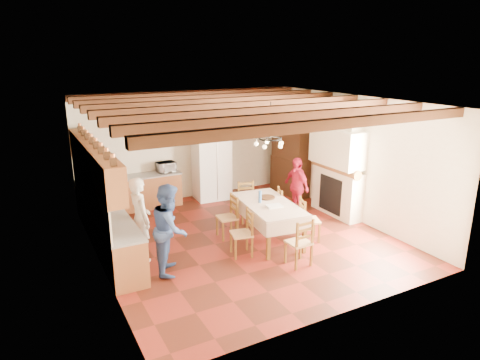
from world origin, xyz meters
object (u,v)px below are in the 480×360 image
person_woman_red (296,186)px  chair_left_far (227,217)px  chair_right_far (287,208)px  person_man (140,219)px  chair_end_far (248,202)px  chair_end_near (299,242)px  chair_left_near (241,233)px  chair_right_near (310,219)px  microwave (166,167)px  dining_table (269,207)px  refrigerator (211,166)px  person_woman_blue (170,229)px  hutch (291,153)px

person_woman_red → chair_left_far: bearing=-81.0°
chair_right_far → person_man: size_ratio=0.57×
chair_end_far → chair_end_near: bearing=-83.1°
chair_left_far → chair_left_near: bearing=-4.6°
chair_left_far → person_man: person_man is taller
chair_right_near → chair_right_far: (-0.03, 0.84, 0.00)m
chair_right_far → chair_right_near: bearing=-157.9°
chair_left_near → chair_end_far: size_ratio=1.00×
person_woman_red → chair_end_far: bearing=-100.2°
person_woman_red → microwave: size_ratio=3.07×
chair_right_far → microwave: bearing=54.2°
dining_table → chair_end_near: size_ratio=2.13×
refrigerator → chair_right_far: size_ratio=1.95×
chair_left_far → chair_right_far: (1.48, -0.14, 0.00)m
chair_end_far → person_man: 2.94m
chair_left_far → person_man: (-1.95, -0.15, 0.36)m
person_man → chair_left_far: bearing=-90.8°
refrigerator → person_woman_blue: (-2.41, -3.51, -0.09)m
dining_table → chair_left_far: chair_left_far is taller
hutch → person_woman_blue: bearing=-153.3°
chair_right_near → microwave: (-1.96, 3.71, 0.55)m
person_man → person_woman_blue: (0.35, -0.73, 0.00)m
dining_table → microwave: 3.49m
person_woman_blue → person_woman_red: person_woman_blue is taller
chair_left_near → person_woman_blue: person_woman_blue is taller
chair_right_far → person_man: bearing=110.5°
refrigerator → chair_right_near: size_ratio=1.95×
chair_left_near → chair_right_near: (1.65, -0.05, 0.00)m
chair_right_near → chair_left_near: bearing=108.2°
hutch → chair_right_near: hutch is taller
chair_right_near → person_woman_blue: 3.13m
chair_end_near → person_woman_blue: 2.44m
chair_left_near → chair_end_near: same height
chair_right_far → person_woman_blue: size_ratio=0.57×
chair_end_near → person_man: person_man is taller
person_woman_blue → microwave: person_woman_blue is taller
chair_end_near → person_woman_red: size_ratio=0.65×
chair_right_near → microwave: 4.24m
person_woman_blue → person_man: bearing=50.1°
dining_table → person_woman_blue: (-2.33, -0.34, 0.08)m
chair_right_far → chair_end_far: same height
chair_right_near → person_man: bearing=96.5°
chair_right_near → chair_end_near: bearing=153.4°
refrigerator → person_woman_blue: size_ratio=1.11×
chair_left_far → chair_right_near: same height
chair_left_far → person_man: size_ratio=0.57×
chair_right_far → person_man: (-3.43, -0.01, 0.36)m
person_man → person_woman_red: 4.17m
chair_left_far → person_woman_blue: bearing=-57.2°
hutch → dining_table: 3.41m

